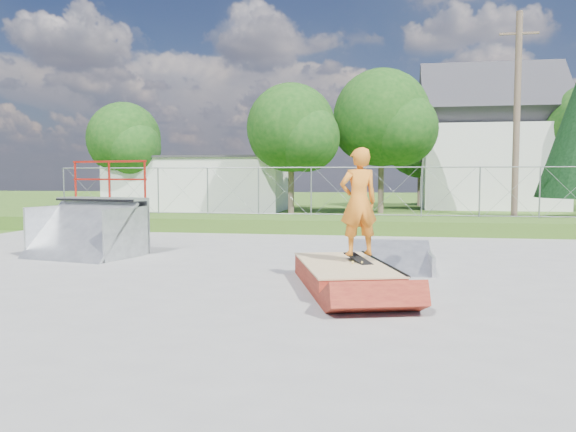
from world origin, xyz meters
name	(u,v)px	position (x,y,z in m)	size (l,w,h in m)	color
ground	(240,280)	(0.00, 0.00, 0.00)	(120.00, 120.00, 0.00)	#365D1A
concrete_pad	(240,278)	(0.00, 0.00, 0.02)	(20.00, 16.00, 0.04)	gray
grass_berm	(307,224)	(0.00, 9.50, 0.25)	(24.00, 3.00, 0.50)	#365D1A
grind_box	(344,275)	(2.00, -0.43, 0.21)	(2.14, 3.16, 0.43)	maroon
quarter_pipe	(84,209)	(-4.40, 2.18, 1.17)	(2.34, 1.98, 2.34)	gray
flat_bank_ramp	(390,259)	(2.80, 1.43, 0.26)	(1.68, 1.79, 0.51)	gray
skateboard	(358,259)	(2.23, -0.19, 0.47)	(0.22, 0.80, 0.02)	black
skater	(359,206)	(2.23, -0.19, 1.42)	(0.69, 0.46, 1.90)	orange
concrete_stairs	(75,219)	(-8.50, 8.70, 0.40)	(1.50, 1.60, 0.80)	gray
chain_link_fence	(311,191)	(0.00, 10.50, 1.40)	(20.00, 0.06, 1.80)	gray
utility_building_flat	(203,184)	(-8.00, 22.00, 1.50)	(10.00, 6.00, 3.00)	white
gable_house	(489,146)	(9.00, 26.00, 3.84)	(8.40, 6.08, 8.94)	white
utility_pole	(517,121)	(7.50, 12.00, 4.00)	(0.24, 0.24, 8.00)	brown
tree_left_near	(295,131)	(-1.75, 17.83, 4.24)	(4.76, 4.48, 6.65)	brown
tree_center	(387,121)	(2.78, 19.81, 4.85)	(5.44, 5.12, 7.60)	brown
tree_left_far	(127,142)	(-11.77, 19.85, 3.94)	(4.42, 4.16, 6.18)	brown
tree_back_mid	(424,151)	(5.21, 27.86, 3.63)	(4.08, 3.84, 5.70)	brown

